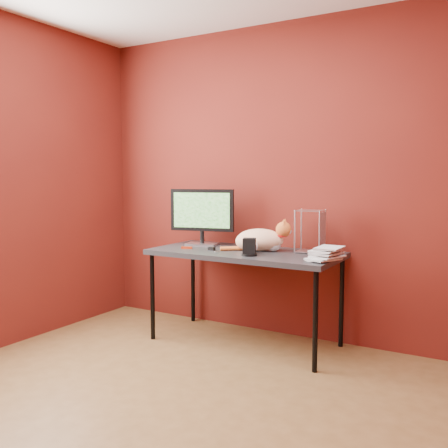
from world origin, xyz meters
The scene contains 11 objects.
room centered at (0.00, 0.00, 1.45)m, with size 3.52×3.52×2.61m.
desk centered at (-0.15, 1.37, 0.70)m, with size 1.50×0.70×0.75m.
monitor centered at (-0.62, 1.47, 1.02)m, with size 0.55×0.24×0.48m.
cat centered at (-0.05, 1.44, 0.84)m, with size 0.53×0.31×0.26m.
skull_mug centered at (-0.05, 1.29, 0.80)m, with size 0.11×0.11×0.10m.
speaker centered at (-0.01, 1.18, 0.81)m, with size 0.12×0.11×0.13m.
book_stack centered at (0.48, 1.27, 1.31)m, with size 0.24×0.27×1.13m.
wire_rack centered at (0.33, 1.54, 0.92)m, with size 0.21×0.17×0.34m.
pocket_knife centered at (-0.62, 1.24, 0.76)m, with size 0.09×0.02×0.02m, color #B2290D.
black_gadget centered at (-0.40, 1.26, 0.76)m, with size 0.05×0.03×0.03m, color black.
washer centered at (-0.32, 1.22, 0.75)m, with size 0.04×0.04×0.00m, color silver.
Camera 1 is at (1.67, -2.11, 1.34)m, focal length 40.00 mm.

